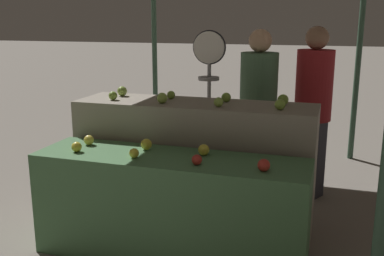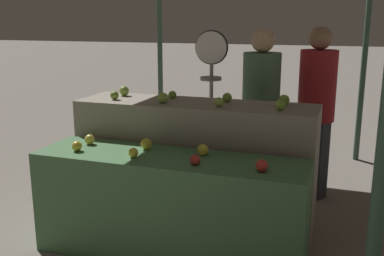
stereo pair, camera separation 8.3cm
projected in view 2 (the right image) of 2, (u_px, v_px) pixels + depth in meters
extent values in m
plane|color=gray|center=(170.00, 255.00, 3.42)|extent=(60.00, 60.00, 0.00)
cylinder|color=#33513D|center=(384.00, 151.00, 1.95)|extent=(0.07, 0.07, 2.37)
cylinder|color=#33513D|center=(160.00, 60.00, 6.35)|extent=(0.07, 0.07, 2.37)
cylinder|color=#33513D|center=(364.00, 67.00, 5.49)|extent=(0.07, 0.07, 2.37)
cube|color=#4C7A4C|center=(169.00, 207.00, 3.33)|extent=(2.01, 0.55, 0.78)
cube|color=gray|center=(195.00, 164.00, 3.85)|extent=(2.01, 0.55, 1.08)
sphere|color=gold|center=(77.00, 146.00, 3.37)|extent=(0.08, 0.08, 0.08)
sphere|color=gold|center=(133.00, 153.00, 3.21)|extent=(0.07, 0.07, 0.07)
sphere|color=#B72D23|center=(195.00, 160.00, 3.04)|extent=(0.07, 0.07, 0.07)
sphere|color=#B72D23|center=(262.00, 166.00, 2.90)|extent=(0.08, 0.08, 0.08)
sphere|color=yellow|center=(90.00, 139.00, 3.55)|extent=(0.08, 0.08, 0.08)
sphere|color=gold|center=(146.00, 144.00, 3.41)|extent=(0.09, 0.09, 0.09)
sphere|color=gold|center=(203.00, 150.00, 3.26)|extent=(0.08, 0.08, 0.08)
sphere|color=#7AA338|center=(115.00, 95.00, 3.85)|extent=(0.07, 0.07, 0.07)
sphere|color=#8EB247|center=(163.00, 98.00, 3.68)|extent=(0.09, 0.09, 0.09)
sphere|color=#8EB247|center=(219.00, 102.00, 3.53)|extent=(0.08, 0.08, 0.08)
sphere|color=#84AD3D|center=(280.00, 105.00, 3.39)|extent=(0.08, 0.08, 0.08)
sphere|color=#8EB247|center=(124.00, 91.00, 4.04)|extent=(0.09, 0.09, 0.09)
sphere|color=#84AD3D|center=(172.00, 95.00, 3.89)|extent=(0.07, 0.07, 0.07)
sphere|color=#7AA338|center=(227.00, 98.00, 3.73)|extent=(0.08, 0.08, 0.08)
sphere|color=#84AD3D|center=(284.00, 100.00, 3.58)|extent=(0.09, 0.09, 0.09)
cylinder|color=#99999E|center=(211.00, 125.00, 4.31)|extent=(0.04, 0.04, 1.53)
cylinder|color=black|center=(212.00, 47.00, 4.14)|extent=(0.32, 0.01, 0.32)
cylinder|color=silver|center=(211.00, 47.00, 4.12)|extent=(0.29, 0.02, 0.29)
cylinder|color=#99999E|center=(211.00, 71.00, 4.17)|extent=(0.01, 0.01, 0.14)
cylinder|color=#99999E|center=(211.00, 79.00, 4.19)|extent=(0.20, 0.20, 0.03)
cube|color=#2D2D38|center=(259.00, 160.00, 4.45)|extent=(0.29, 0.19, 0.77)
cylinder|color=#476B4C|center=(261.00, 88.00, 4.28)|extent=(0.40, 0.40, 0.67)
sphere|color=tan|center=(263.00, 41.00, 4.18)|extent=(0.22, 0.22, 0.22)
cube|color=#2D2D38|center=(313.00, 158.00, 4.49)|extent=(0.31, 0.26, 0.78)
cylinder|color=maroon|center=(317.00, 86.00, 4.32)|extent=(0.48, 0.48, 0.68)
sphere|color=#936B51|center=(321.00, 38.00, 4.22)|extent=(0.22, 0.22, 0.22)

